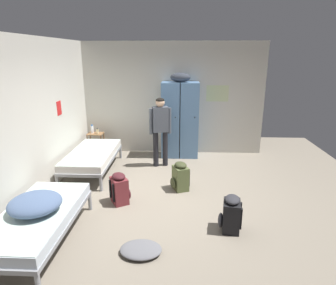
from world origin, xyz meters
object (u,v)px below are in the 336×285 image
object	(u,v)px
locker_bank	(180,118)
shelf_unit	(96,142)
clothes_pile_grey	(141,250)
backpack_olive	(180,177)
backpack_maroon	(120,189)
backpack_black	(231,214)
bedding_heap	(35,203)
bed_left_rear	(92,156)
person_traveler	(160,126)
water_bottle	(92,129)
lotion_bottle	(97,131)
bed_left_front	(37,218)

from	to	relation	value
locker_bank	shelf_unit	size ratio (longest dim) A/B	3.63
locker_bank	clothes_pile_grey	world-z (taller)	locker_bank
locker_bank	backpack_olive	world-z (taller)	locker_bank
backpack_maroon	clothes_pile_grey	size ratio (longest dim) A/B	0.99
shelf_unit	backpack_black	distance (m)	4.36
bedding_heap	clothes_pile_grey	bearing A→B (deg)	-6.06
shelf_unit	bed_left_rear	size ratio (longest dim) A/B	0.30
person_traveler	backpack_black	xyz separation A→B (m)	(1.21, -2.55, -0.69)
water_bottle	backpack_maroon	size ratio (longest dim) A/B	0.40
person_traveler	backpack_olive	world-z (taller)	person_traveler
water_bottle	backpack_olive	xyz separation A→B (m)	(2.24, -1.94, -0.41)
locker_bank	backpack_maroon	bearing A→B (deg)	-111.77
backpack_olive	locker_bank	bearing A→B (deg)	90.75
shelf_unit	backpack_black	xyz separation A→B (m)	(2.91, -3.25, -0.09)
bedding_heap	person_traveler	size ratio (longest dim) A/B	0.44
shelf_unit	person_traveler	bearing A→B (deg)	-22.23
bedding_heap	locker_bank	bearing A→B (deg)	63.15
backpack_maroon	lotion_bottle	bearing A→B (deg)	113.24
person_traveler	lotion_bottle	world-z (taller)	person_traveler
locker_bank	shelf_unit	world-z (taller)	locker_bank
shelf_unit	backpack_olive	distance (m)	2.90
water_bottle	backpack_olive	bearing A→B (deg)	-40.93
backpack_olive	water_bottle	bearing A→B (deg)	139.07
bedding_heap	backpack_maroon	bearing A→B (deg)	53.75
backpack_olive	backpack_black	world-z (taller)	same
shelf_unit	bed_left_rear	distance (m)	1.18
locker_bank	water_bottle	distance (m)	2.24
shelf_unit	bedding_heap	distance (m)	3.70
person_traveler	backpack_olive	xyz separation A→B (m)	(0.46, -1.23, -0.69)
locker_bank	person_traveler	xyz separation A→B (m)	(-0.43, -0.73, -0.02)
locker_bank	bed_left_rear	bearing A→B (deg)	-147.77
lotion_bottle	water_bottle	bearing A→B (deg)	158.20
bed_left_front	locker_bank	bearing A→B (deg)	63.13
clothes_pile_grey	person_traveler	bearing A→B (deg)	89.36
bedding_heap	clothes_pile_grey	distance (m)	1.53
shelf_unit	backpack_maroon	world-z (taller)	shelf_unit
water_bottle	backpack_maroon	xyz separation A→B (m)	(1.20, -2.51, -0.41)
locker_bank	bed_left_rear	xyz separation A→B (m)	(-1.89, -1.19, -0.59)
lotion_bottle	bedding_heap	bearing A→B (deg)	-87.17
water_bottle	clothes_pile_grey	xyz separation A→B (m)	(1.75, -3.86, -0.62)
locker_bank	bed_left_rear	size ratio (longest dim) A/B	1.09
bed_left_rear	person_traveler	distance (m)	1.63
water_bottle	clothes_pile_grey	size ratio (longest dim) A/B	0.40
water_bottle	lotion_bottle	world-z (taller)	water_bottle
water_bottle	bedding_heap	bearing A→B (deg)	-84.90
bedding_heap	water_bottle	distance (m)	3.72
bed_left_rear	lotion_bottle	world-z (taller)	lotion_bottle
shelf_unit	lotion_bottle	distance (m)	0.30
backpack_olive	clothes_pile_grey	size ratio (longest dim) A/B	0.99
backpack_olive	bed_left_front	bearing A→B (deg)	-137.39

